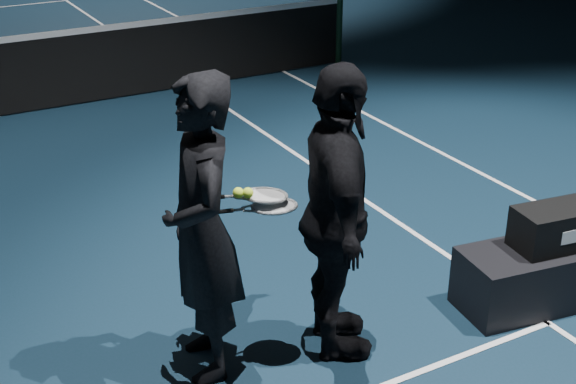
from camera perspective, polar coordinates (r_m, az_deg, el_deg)
name	(u,v)px	position (r m, az deg, el deg)	size (l,w,h in m)	color
net_post_right	(339,26)	(11.80, 3.63, 11.70)	(0.10, 0.10, 1.10)	black
player_bench	(557,271)	(6.25, 18.59, -5.35)	(1.52, 0.51, 0.46)	black
racket_bag	(565,225)	(6.07, 19.07, -2.25)	(0.76, 0.32, 0.30)	black
player_a	(202,231)	(4.88, -6.14, -2.75)	(0.72, 0.47, 1.97)	black
player_b	(337,216)	(5.03, 3.49, -1.73)	(1.16, 0.48, 1.97)	black
racket_lower	(274,206)	(4.89, -0.97, -1.01)	(0.68, 0.22, 0.03)	black
racket_upper	(265,195)	(4.89, -1.65, -0.24)	(0.68, 0.22, 0.03)	black
tennis_balls	(242,190)	(4.81, -3.27, 0.15)	(0.12, 0.10, 0.12)	#C6D22C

